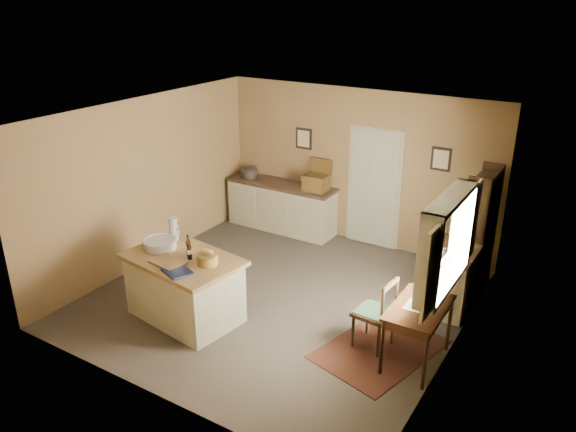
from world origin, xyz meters
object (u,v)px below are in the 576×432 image
object	(u,v)px
work_island	(184,286)
right_cabinet	(454,278)
sideboard	(282,205)
desk_chair	(374,313)
writing_desk	(419,313)
shelving_unit	(482,231)

from	to	relation	value
work_island	right_cabinet	size ratio (longest dim) A/B	1.69
sideboard	right_cabinet	bearing A→B (deg)	-17.27
work_island	right_cabinet	xyz separation A→B (m)	(3.03, 2.19, -0.02)
desk_chair	right_cabinet	bearing A→B (deg)	74.20
writing_desk	right_cabinet	distance (m)	1.51
right_cabinet	shelving_unit	world-z (taller)	shelving_unit
writing_desk	work_island	bearing A→B (deg)	-167.11
shelving_unit	work_island	bearing A→B (deg)	-137.43
desk_chair	shelving_unit	distance (m)	2.35
sideboard	writing_desk	distance (m)	4.39
sideboard	desk_chair	world-z (taller)	sideboard
desk_chair	right_cabinet	xyz separation A→B (m)	(0.57, 1.46, -0.02)
right_cabinet	writing_desk	bearing A→B (deg)	-89.99
work_island	writing_desk	distance (m)	3.11
writing_desk	desk_chair	size ratio (longest dim) A/B	1.03
desk_chair	shelving_unit	xyz separation A→B (m)	(0.72, 2.20, 0.45)
sideboard	writing_desk	bearing A→B (deg)	-36.24
sideboard	right_cabinet	size ratio (longest dim) A/B	2.11
writing_desk	desk_chair	bearing A→B (deg)	176.92
work_island	sideboard	world-z (taller)	work_island
sideboard	work_island	bearing A→B (deg)	-81.14
work_island	right_cabinet	world-z (taller)	work_island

